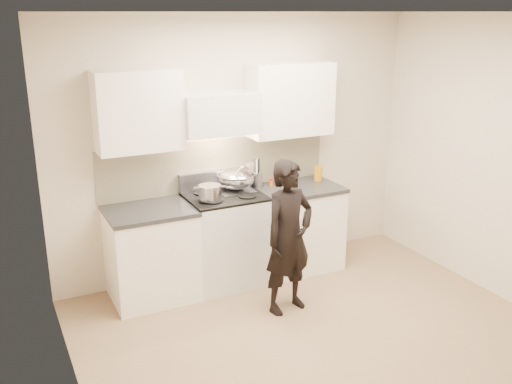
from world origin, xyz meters
TOP-DOWN VIEW (x-y plane):
  - ground_plane at (0.00, 0.00)m, footprint 4.00×4.00m
  - room_shell at (-0.06, 0.37)m, footprint 4.04×3.54m
  - stove at (-0.30, 1.42)m, footprint 0.76×0.65m
  - counter_right at (0.53, 1.43)m, footprint 0.92×0.67m
  - counter_left at (-1.08, 1.43)m, footprint 0.82×0.67m
  - wok at (-0.13, 1.52)m, footprint 0.40×0.49m
  - stock_pot at (-0.50, 1.32)m, footprint 0.30×0.27m
  - utensil_crock at (0.15, 1.60)m, footprint 0.11×0.11m
  - spice_jar at (0.30, 1.57)m, footprint 0.04×0.04m
  - oil_glass at (0.86, 1.52)m, footprint 0.09×0.09m
  - person at (-0.01, 0.63)m, footprint 0.59×0.45m

SIDE VIEW (x-z plane):
  - ground_plane at x=0.00m, z-range 0.00..0.00m
  - counter_right at x=0.53m, z-range 0.00..0.92m
  - counter_left at x=-1.08m, z-range 0.00..0.92m
  - stove at x=-0.30m, z-range 0.00..0.95m
  - person at x=-0.01m, z-range 0.00..1.46m
  - spice_jar at x=0.30m, z-range 0.92..1.00m
  - oil_glass at x=0.86m, z-range 0.92..1.08m
  - utensil_crock at x=0.15m, z-range 0.86..1.17m
  - stock_pot at x=-0.50m, z-range 0.96..1.10m
  - wok at x=-0.13m, z-range 0.91..1.22m
  - room_shell at x=-0.06m, z-range 0.25..2.95m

